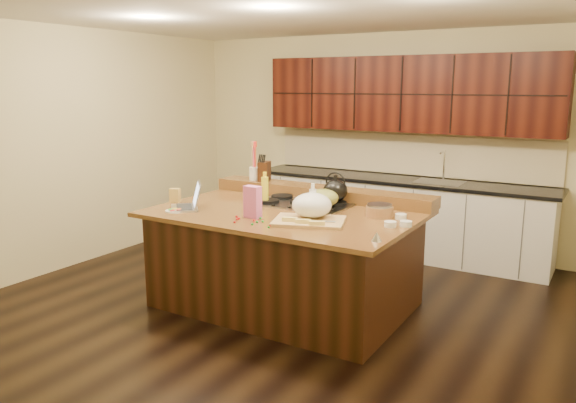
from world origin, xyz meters
The scene contains 32 objects.
room centered at (0.00, 0.00, 1.35)m, with size 5.52×5.02×2.72m.
island centered at (0.00, 0.00, 0.46)m, with size 2.40×1.60×0.92m.
back_ledge centered at (0.00, 0.70, 0.98)m, with size 2.40×0.30×0.12m, color black.
cooktop centered at (0.00, 0.30, 0.94)m, with size 0.92×0.52×0.05m.
back_counter centered at (0.30, 2.23, 0.98)m, with size 3.70×0.66×2.40m.
kettle centered at (0.30, 0.43, 1.07)m, with size 0.24×0.24×0.21m, color black.
green_bowl centered at (0.30, 0.17, 1.05)m, with size 0.29×0.29×0.16m, color olive.
laptop centered at (-0.82, -0.37, 0.99)m, with size 0.44×0.45×0.25m.
oil_bottle centered at (-0.31, 0.14, 1.06)m, with size 0.07×0.07×0.27m, color yellow.
vinegar_bottle centered at (0.33, -0.08, 1.04)m, with size 0.06×0.06×0.25m, color silver.
wooden_tray centered at (0.39, -0.21, 1.03)m, with size 0.70×0.60×0.24m.
ramekin_a centered at (1.04, -0.06, 0.94)m, with size 0.10×0.10×0.04m, color white.
ramekin_b centered at (1.15, 0.02, 0.94)m, with size 0.10×0.10×0.04m, color white.
ramekin_c centered at (1.02, 0.25, 0.94)m, with size 0.10×0.10×0.04m, color white.
strainer_bowl centered at (0.83, 0.25, 0.97)m, with size 0.24×0.24×0.09m, color #996B3F.
kitchen_timer centered at (1.11, -0.52, 0.96)m, with size 0.08×0.08×0.07m, color silver.
pink_bag centered at (-0.11, -0.37, 1.06)m, with size 0.15×0.08×0.28m, color #D866AC.
candy_plate centered at (-0.86, -0.54, 0.93)m, with size 0.18×0.18×0.01m, color white.
package_box centered at (-1.15, -0.22, 0.99)m, with size 0.10×0.07×0.13m, color gold.
utensil_crock centered at (-0.82, 0.70, 1.11)m, with size 0.12×0.12×0.14m, color white.
knife_block centered at (-0.69, 0.70, 1.14)m, with size 0.10×0.17×0.21m, color black.
gumdrop_0 centered at (-0.02, -0.48, 0.93)m, with size 0.02×0.02×0.02m, color red.
gumdrop_1 centered at (0.04, -0.60, 0.93)m, with size 0.02×0.02×0.02m, color #198C26.
gumdrop_2 centered at (-0.23, -0.45, 0.93)m, with size 0.02×0.02×0.02m, color red.
gumdrop_3 centered at (0.22, -0.61, 0.93)m, with size 0.02×0.02×0.02m, color #198C26.
gumdrop_4 centered at (-0.17, -0.49, 0.93)m, with size 0.02×0.02×0.02m, color red.
gumdrop_5 centered at (-0.02, -0.39, 0.93)m, with size 0.02×0.02×0.02m, color #198C26.
gumdrop_6 centered at (-0.17, -0.52, 0.93)m, with size 0.02×0.02×0.02m, color red.
gumdrop_7 centered at (0.06, -0.47, 0.93)m, with size 0.02×0.02×0.02m, color #198C26.
gumdrop_8 centered at (0.20, -0.57, 0.93)m, with size 0.02×0.02×0.02m, color red.
gumdrop_9 centered at (0.03, -0.51, 0.93)m, with size 0.02×0.02×0.02m, color #198C26.
gumdrop_10 centered at (-0.13, -0.62, 0.93)m, with size 0.02×0.02×0.02m, color red.
Camera 1 is at (2.62, -4.32, 2.07)m, focal length 35.00 mm.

